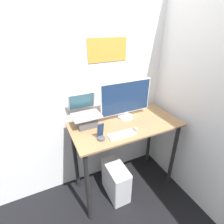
# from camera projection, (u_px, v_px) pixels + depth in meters

# --- Properties ---
(ground_plane) EXTENTS (12.00, 12.00, 0.00)m
(ground_plane) POSITION_uv_depth(u_px,v_px,m) (135.00, 202.00, 2.10)
(ground_plane) COLOR black
(wall_back) EXTENTS (6.00, 0.06, 2.60)m
(wall_back) POSITION_uv_depth(u_px,v_px,m) (111.00, 83.00, 2.04)
(wall_back) COLOR silver
(wall_back) RESTS_ON ground_plane
(wall_side_right) EXTENTS (0.05, 6.00, 2.60)m
(wall_side_right) POSITION_uv_depth(u_px,v_px,m) (200.00, 92.00, 1.76)
(wall_side_right) COLOR silver
(wall_side_right) RESTS_ON ground_plane
(desk) EXTENTS (1.20, 0.58, 0.95)m
(desk) POSITION_uv_depth(u_px,v_px,m) (125.00, 137.00, 1.98)
(desk) COLOR #936D47
(desk) RESTS_ON ground_plane
(laptop) EXTENTS (0.29, 0.28, 0.33)m
(laptop) POSITION_uv_depth(u_px,v_px,m) (86.00, 117.00, 1.82)
(laptop) COLOR #4C4C51
(laptop) RESTS_ON desk
(monitor) EXTENTS (0.60, 0.17, 0.43)m
(monitor) POSITION_uv_depth(u_px,v_px,m) (126.00, 100.00, 1.92)
(monitor) COLOR silver
(monitor) RESTS_ON desk
(keyboard) EXTENTS (0.27, 0.10, 0.02)m
(keyboard) POSITION_uv_depth(u_px,v_px,m) (122.00, 134.00, 1.70)
(keyboard) COLOR silver
(keyboard) RESTS_ON desk
(mouse) EXTENTS (0.03, 0.05, 0.02)m
(mouse) POSITION_uv_depth(u_px,v_px,m) (136.00, 129.00, 1.78)
(mouse) COLOR white
(mouse) RESTS_ON desk
(cell_phone) EXTENTS (0.07, 0.07, 0.18)m
(cell_phone) POSITION_uv_depth(u_px,v_px,m) (101.00, 135.00, 1.63)
(cell_phone) COLOR #4C4C51
(cell_phone) RESTS_ON desk
(computer_tower) EXTENTS (0.21, 0.40, 0.44)m
(computer_tower) POSITION_uv_depth(u_px,v_px,m) (116.00, 181.00, 2.12)
(computer_tower) COLOR silver
(computer_tower) RESTS_ON ground_plane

